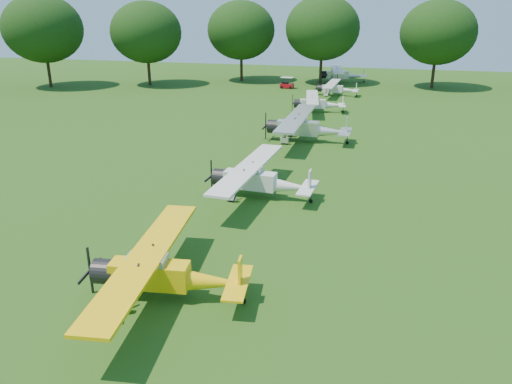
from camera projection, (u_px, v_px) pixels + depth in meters
The scene contains 9 objects.
ground at pixel (208, 241), 25.31m from camera, with size 160.00×160.00×0.00m, color #1F4912.
tree_belt at pixel (280, 83), 21.81m from camera, with size 137.36×130.27×14.52m.
aircraft_2 at pixel (162, 271), 19.93m from camera, with size 6.70×10.64×2.09m.
aircraft_3 at pixel (258, 178), 30.69m from camera, with size 6.79×10.80×2.13m.
aircraft_4 at pixel (304, 126), 43.44m from camera, with size 7.61×12.09×2.39m.
aircraft_5 at pixel (317, 102), 55.82m from camera, with size 6.07×9.61×1.89m.
aircraft_6 at pixel (336, 88), 66.22m from camera, with size 5.70×9.06×1.79m.
aircraft_7 at pixel (341, 74), 78.01m from camera, with size 7.40×11.72×2.30m.
golf_cart at pixel (287, 85), 72.44m from camera, with size 1.96×1.30×1.60m.
Camera 1 is at (8.15, -21.49, 11.15)m, focal length 35.00 mm.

